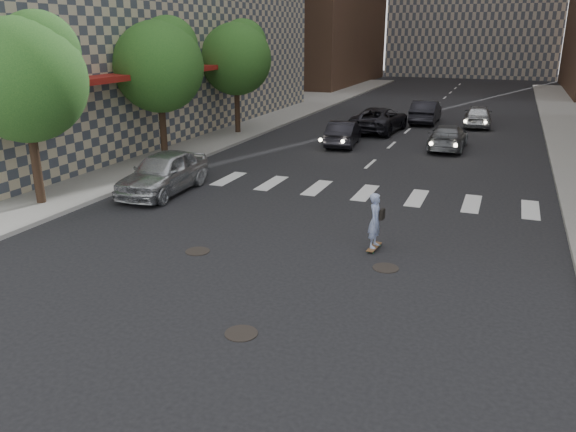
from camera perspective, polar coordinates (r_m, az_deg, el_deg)
name	(u,v)px	position (r m, az deg, el deg)	size (l,w,h in m)	color
ground	(242,278)	(14.53, -4.71, -6.34)	(160.00, 160.00, 0.00)	black
sidewalk_left	(177,126)	(38.27, -11.23, 8.99)	(13.00, 80.00, 0.15)	gray
tree_a	(27,74)	(21.49, -24.95, 12.93)	(4.20, 4.20, 6.60)	#382619
tree_b	(161,62)	(27.66, -12.78, 14.97)	(4.20, 4.20, 6.60)	#382619
tree_c	(238,56)	(34.59, -5.15, 15.92)	(4.20, 4.20, 6.60)	#382619
manhole_a	(241,333)	(12.06, -4.77, -11.79)	(0.70, 0.70, 0.02)	black
manhole_b	(198,251)	(16.39, -9.17, -3.55)	(0.70, 0.70, 0.02)	black
manhole_c	(386,268)	(15.30, 9.89, -5.21)	(0.70, 0.70, 0.02)	black
skateboarder	(376,221)	(16.22, 8.89, -0.46)	(0.45, 0.87, 1.70)	brown
silver_sedan	(164,172)	(22.40, -12.53, 4.34)	(1.91, 4.75, 1.62)	#B1B4B8
traffic_car_a	(343,133)	(31.37, 5.65, 8.38)	(1.45, 4.15, 1.37)	black
traffic_car_b	(448,137)	(31.42, 15.96, 7.72)	(1.82, 4.48, 1.30)	#5A5D62
traffic_car_c	(380,120)	(36.08, 9.29, 9.65)	(2.52, 5.47, 1.52)	black
traffic_car_d	(478,116)	(39.50, 18.72, 9.62)	(1.72, 4.28, 1.46)	#A5A7AC
traffic_car_e	(426,112)	(40.18, 13.81, 10.25)	(1.64, 4.71, 1.55)	black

